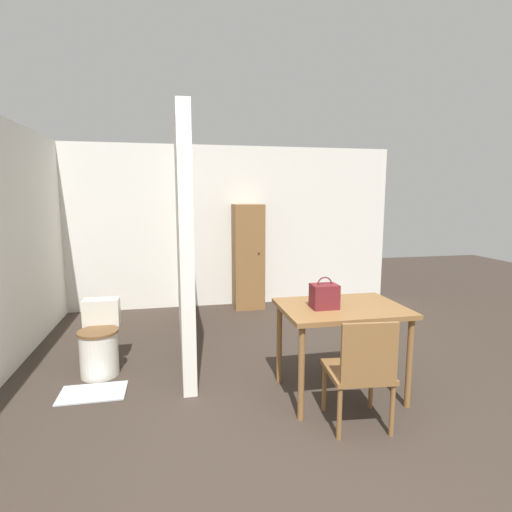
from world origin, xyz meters
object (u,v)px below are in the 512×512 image
(dining_table, at_px, (341,317))
(wooden_chair, at_px, (361,369))
(handbag, at_px, (324,296))
(toilet, at_px, (100,343))
(wooden_cabinet, at_px, (248,257))

(dining_table, bearing_deg, wooden_chair, -97.14)
(wooden_chair, xyz_separation_m, handbag, (-0.11, 0.50, 0.43))
(dining_table, distance_m, wooden_chair, 0.58)
(toilet, bearing_deg, handbag, -24.94)
(dining_table, height_order, wooden_chair, wooden_chair)
(toilet, relative_size, handbag, 2.59)
(wooden_cabinet, bearing_deg, wooden_chair, -86.52)
(handbag, distance_m, wooden_cabinet, 2.93)
(dining_table, relative_size, wooden_cabinet, 0.65)
(dining_table, distance_m, handbag, 0.27)
(wooden_chair, bearing_deg, handbag, 107.59)
(wooden_chair, distance_m, toilet, 2.51)
(wooden_chair, distance_m, handbag, 0.67)
(toilet, xyz_separation_m, wooden_cabinet, (1.86, 2.02, 0.50))
(toilet, bearing_deg, wooden_cabinet, 47.29)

